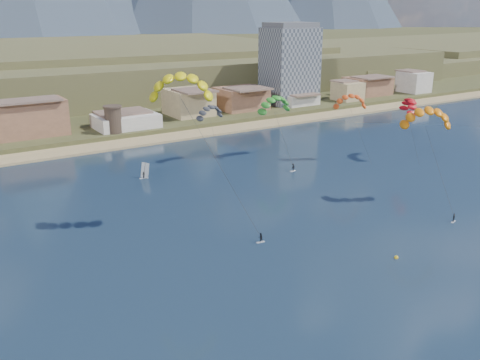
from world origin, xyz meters
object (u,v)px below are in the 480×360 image
object	(u,v)px
apartment_tower	(290,64)
windsurfer	(144,173)
kitesurfer_orange	(427,114)
kitesurfer_green	(275,102)
kitesurfer_yellow	(181,83)
buoy	(396,258)
watchtower	(113,119)

from	to	relation	value
apartment_tower	windsurfer	world-z (taller)	apartment_tower
kitesurfer_orange	kitesurfer_green	bearing A→B (deg)	97.52
kitesurfer_yellow	windsurfer	distance (m)	41.54
apartment_tower	kitesurfer_yellow	bearing A→B (deg)	-136.24
apartment_tower	windsurfer	xyz separation A→B (m)	(-87.73, -56.71, -16.61)
kitesurfer_yellow	kitesurfer_green	size ratio (longest dim) A/B	1.54
kitesurfer_green	kitesurfer_yellow	bearing A→B (deg)	-144.26
kitesurfer_yellow	buoy	world-z (taller)	kitesurfer_yellow
kitesurfer_green	windsurfer	distance (m)	40.97
kitesurfer_orange	windsurfer	world-z (taller)	kitesurfer_orange
kitesurfer_orange	buoy	distance (m)	36.11
apartment_tower	kitesurfer_yellow	distance (m)	128.55
apartment_tower	kitesurfer_green	size ratio (longest dim) A/B	1.56
watchtower	kitesurfer_yellow	size ratio (longest dim) A/B	0.27
kitesurfer_yellow	windsurfer	size ratio (longest dim) A/B	8.29
apartment_tower	buoy	distance (m)	139.34
apartment_tower	kitesurfer_orange	size ratio (longest dim) A/B	1.40
watchtower	kitesurfer_orange	bearing A→B (deg)	-67.51
kitesurfer_orange	windsurfer	size ratio (longest dim) A/B	6.01
kitesurfer_orange	windsurfer	distance (m)	66.31
apartment_tower	watchtower	xyz separation A→B (m)	(-80.00, -14.00, -11.45)
watchtower	kitesurfer_green	bearing A→B (deg)	-54.74
watchtower	buoy	xyz separation A→B (m)	(10.90, -105.70, -6.25)
watchtower	windsurfer	bearing A→B (deg)	-100.26
windsurfer	buoy	xyz separation A→B (m)	(18.63, -62.99, -1.09)
kitesurfer_green	buoy	size ratio (longest dim) A/B	28.77
kitesurfer_green	apartment_tower	bearing A→B (deg)	49.41
kitesurfer_yellow	kitesurfer_orange	size ratio (longest dim) A/B	1.38
apartment_tower	buoy	xyz separation A→B (m)	(-69.10, -119.70, -17.70)
kitesurfer_orange	apartment_tower	bearing A→B (deg)	67.14
kitesurfer_orange	buoy	xyz separation A→B (m)	(-25.82, -17.02, -18.65)
kitesurfer_green	buoy	bearing A→B (deg)	-107.70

